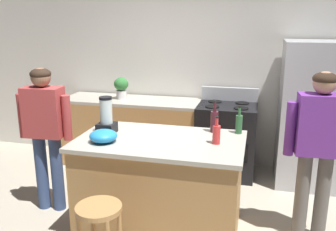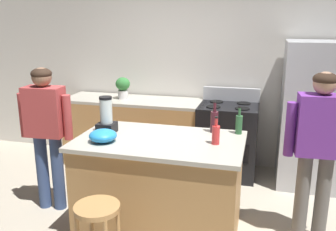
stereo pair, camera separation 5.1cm
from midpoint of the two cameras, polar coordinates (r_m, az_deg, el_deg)
name	(u,v)px [view 1 (the left image)]	position (r m, az deg, el deg)	size (l,w,h in m)	color
ground_plane	(161,229)	(3.80, -1.56, -17.46)	(14.00, 14.00, 0.00)	#B2A893
back_wall	(196,69)	(5.15, 4.21, 7.34)	(8.00, 0.10, 2.70)	silver
kitchen_island	(160,185)	(3.56, -1.61, -10.97)	(1.56, 0.93, 0.95)	#B7844C
back_counter_run	(135,132)	(5.17, -5.54, -2.63)	(2.00, 0.64, 0.95)	#B7844C
refrigerator	(317,115)	(4.78, 22.21, 0.03)	(0.90, 0.73, 1.79)	#B7BABF
stove_range	(226,139)	(4.87, 8.84, -3.70)	(0.76, 0.65, 1.13)	black
person_by_island_left	(45,126)	(4.01, -19.14, -1.61)	(0.59, 0.25, 1.56)	#384C7A
person_by_sink_right	(318,141)	(3.52, 22.19, -3.80)	(0.59, 0.25, 1.61)	#66605B
bar_stool	(99,222)	(2.99, -11.26, -16.21)	(0.36, 0.36, 0.65)	#B7844C
potted_plant	(121,87)	(5.07, -7.67, 4.54)	(0.20, 0.20, 0.30)	silver
blender_appliance	(106,118)	(3.57, -10.10, -0.37)	(0.17, 0.17, 0.36)	black
bottle_wine	(214,121)	(3.58, 6.91, -0.83)	(0.08, 0.08, 0.32)	#471923
bottle_soda	(216,134)	(3.25, 7.18, -2.91)	(0.07, 0.07, 0.26)	red
bottle_olive_oil	(239,123)	(3.58, 10.71, -1.24)	(0.07, 0.07, 0.28)	#2D6638
mixing_bowl	(103,136)	(3.34, -10.59, -3.19)	(0.25, 0.25, 0.11)	#268CD8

